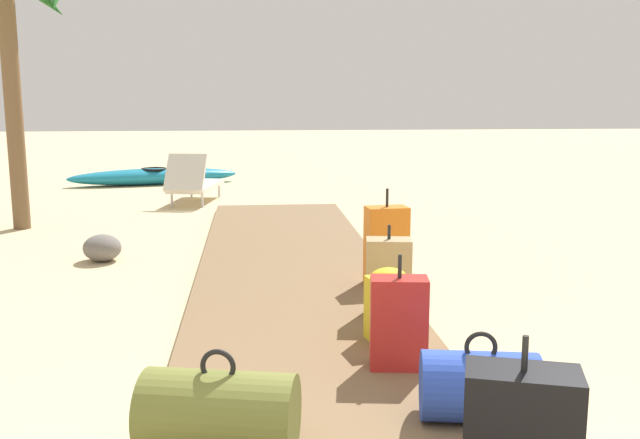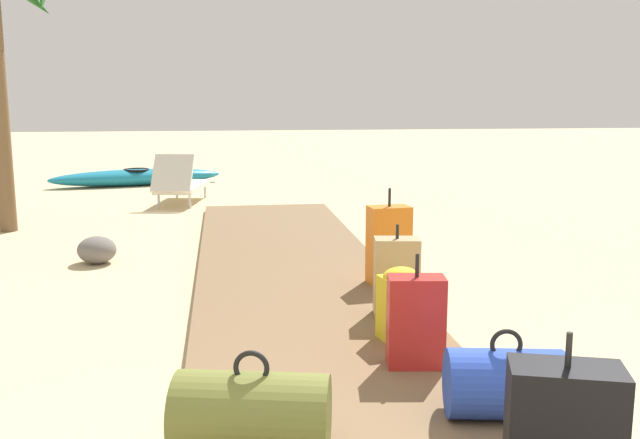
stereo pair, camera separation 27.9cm
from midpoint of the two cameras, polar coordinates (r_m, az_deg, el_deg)
name	(u,v)px [view 2 (the right image)]	position (r m, az deg, el deg)	size (l,w,h in m)	color
ground_plane	(310,321)	(5.41, -2.32, -8.27)	(60.00, 60.00, 0.00)	#D1BA8C
boardwalk	(297,286)	(6.24, -3.14, -5.38)	(1.77, 8.89, 0.08)	brown
duffel_bag_blue	(504,384)	(3.73, 12.63, -12.88)	(0.64, 0.45, 0.47)	#2847B7
suitcase_tan	(396,277)	(5.24, 4.71, -4.66)	(0.36, 0.25, 0.69)	tan
suitcase_orange	(389,245)	(6.12, 4.30, -2.06)	(0.38, 0.26, 0.84)	orange
suitcase_red	(416,321)	(4.28, 5.92, -8.25)	(0.36, 0.24, 0.70)	red
backpack_yellow	(401,302)	(4.73, 4.88, -6.67)	(0.30, 0.28, 0.50)	gold
duffel_bag_olive	(252,415)	(3.31, -8.03, -15.45)	(0.77, 0.53, 0.50)	olive
lounge_chair	(180,184)	(11.34, -11.97, 2.87)	(0.87, 1.59, 0.82)	white
kayak	(137,177)	(13.97, -15.22, 3.34)	(3.28, 1.38, 0.32)	teal
rock_left_near	(97,250)	(7.59, -18.68, -2.35)	(0.42, 0.39, 0.28)	slate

